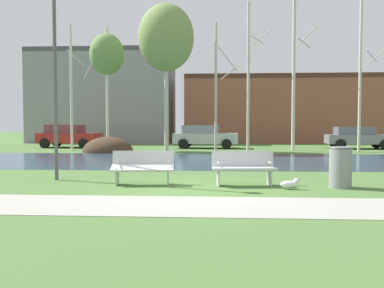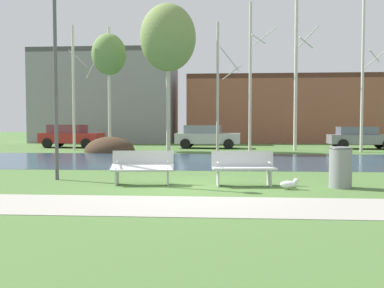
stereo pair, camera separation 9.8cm
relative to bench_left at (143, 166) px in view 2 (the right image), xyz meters
name	(u,v)px [view 2 (the right image)]	position (x,y,z in m)	size (l,w,h in m)	color
ground_plane	(206,157)	(1.31, 9.38, -0.47)	(120.00, 120.00, 0.00)	#476B33
paved_path_strip	(184,206)	(1.31, -2.73, -0.47)	(60.00, 1.98, 0.01)	#9E998E
river_band	(204,160)	(1.31, 7.20, -0.47)	(80.00, 7.97, 0.01)	#2D475B
soil_mound	(110,152)	(-4.21, 12.32, -0.47)	(2.84, 2.66, 1.72)	#423021
bench_left	(143,166)	(0.00, 0.00, 0.00)	(1.65, 0.71, 0.87)	#B2B5B7
bench_right	(243,167)	(2.60, 0.00, 0.00)	(1.65, 0.72, 0.87)	#B2B5B7
trash_bin	(340,167)	(4.96, -0.21, 0.05)	(0.56, 0.56, 1.01)	gray
seagull	(289,184)	(3.66, -0.57, -0.34)	(0.48, 0.18, 0.27)	white
streetlamp	(55,51)	(-2.59, 0.76, 3.13)	(0.32, 0.32, 5.41)	#4C4C51
birch_far_left	(74,87)	(-6.74, 13.75, 3.34)	(1.56, 2.39, 7.46)	beige
birch_left	(109,55)	(-4.70, 14.11, 5.26)	(2.06, 2.06, 7.41)	beige
birch_center_left	(168,38)	(-1.04, 13.52, 6.09)	(3.24, 3.24, 8.54)	#BCB7A8
birch_center	(218,86)	(1.90, 13.15, 3.28)	(1.46, 2.59, 7.36)	#BCB7A8
birch_center_right	(251,75)	(3.76, 13.69, 3.93)	(1.56, 2.34, 8.60)	beige
birch_right	(296,74)	(6.47, 14.26, 4.04)	(1.38, 2.22, 8.84)	beige
birch_far_right	(363,70)	(9.95, 13.22, 4.11)	(1.53, 2.31, 9.09)	beige
parked_van_nearest_red	(71,136)	(-8.01, 16.52, 0.33)	(4.11, 2.22, 1.54)	maroon
parked_sedan_second_silver	(207,136)	(1.13, 16.32, 0.32)	(4.25, 2.23, 1.50)	#B2B5BC
parked_hatch_third_grey	(360,137)	(10.87, 16.26, 0.27)	(4.12, 2.18, 1.40)	slate
building_grey_warehouse	(108,98)	(-7.93, 25.38, 3.45)	(11.84, 6.31, 7.84)	gray
building_brick_low	(288,110)	(7.97, 26.37, 2.37)	(17.45, 6.63, 5.67)	brown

